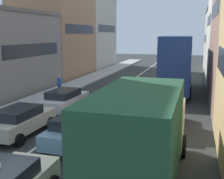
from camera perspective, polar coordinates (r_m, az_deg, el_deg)
sidewalk_left at (r=29.23m, az=-8.25°, el=0.59°), size 2.60×64.00×0.14m
lane_stripe_left at (r=27.58m, az=1.26°, el=-0.06°), size 0.16×60.00×0.01m
lane_stripe_right at (r=26.91m, az=8.27°, el=-0.44°), size 0.16×60.00×0.01m
building_row_left at (r=32.86m, az=-15.80°, el=11.01°), size 7.20×43.90×13.10m
removalist_box_truck at (r=9.89m, az=6.11°, el=-8.44°), size 2.73×7.72×3.58m
sedan_centre_lane_second at (r=14.02m, az=-6.86°, el=-7.66°), size 2.26×4.40×1.49m
wagon_left_lane_second at (r=15.95m, az=-17.71°, el=-5.81°), size 2.16×4.35×1.49m
hatchback_centre_lane_third at (r=19.56m, az=0.08°, el=-2.23°), size 2.17×4.35×1.49m
sedan_left_lane_third at (r=20.17m, az=-9.33°, el=-1.98°), size 2.20×4.37×1.49m
sedan_right_lane_behind_truck at (r=16.84m, az=9.80°, el=-4.57°), size 2.16×4.35×1.49m
bus_mid_queue_primary at (r=27.25m, az=12.62°, el=5.55°), size 3.00×10.56×5.06m
pedestrian_far_sidewalk at (r=25.97m, az=-10.37°, el=1.19°), size 0.34×0.53×1.66m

